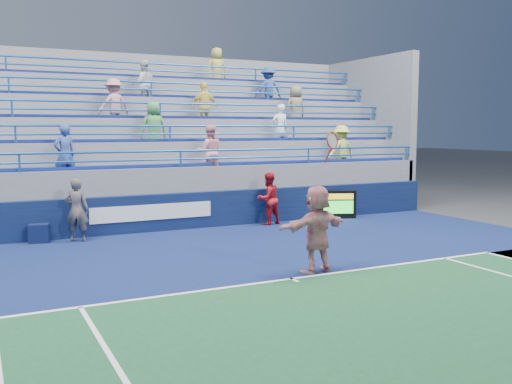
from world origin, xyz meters
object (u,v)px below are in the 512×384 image
line_judge (77,210)px  ball_girl (268,199)px  judge_chair (39,232)px  tennis_player (317,229)px  serve_speed_board (336,205)px

line_judge → ball_girl: line_judge is taller
line_judge → judge_chair: bearing=-0.1°
judge_chair → line_judge: 1.14m
judge_chair → tennis_player: bearing=-50.8°
serve_speed_board → judge_chair: serve_speed_board is taller
line_judge → ball_girl: (5.83, 0.14, -0.03)m
judge_chair → tennis_player: tennis_player is taller
judge_chair → line_judge: line_judge is taller
serve_speed_board → judge_chair: 9.34m
serve_speed_board → ball_girl: 2.61m
serve_speed_board → ball_girl: size_ratio=0.81×
judge_chair → ball_girl: ball_girl is taller
serve_speed_board → ball_girl: ball_girl is taller
serve_speed_board → judge_chair: bearing=179.0°
tennis_player → ball_girl: 6.06m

